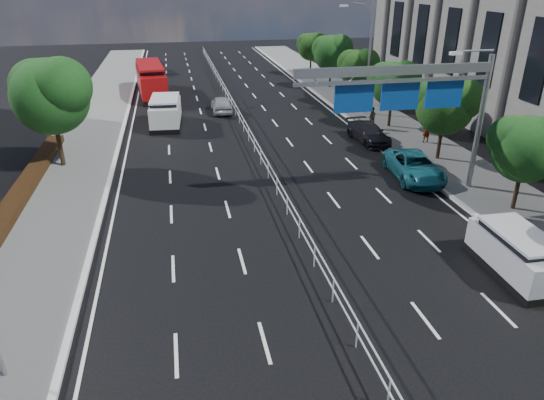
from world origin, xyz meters
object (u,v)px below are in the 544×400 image
object	(u,v)px
red_bus	(151,78)
parked_car_dark	(369,133)
pedestrian_b	(371,117)
parked_car_teal	(414,166)
near_car_dark	(156,67)
pedestrian_a	(426,131)
overhead_gantry	(416,90)
near_car_silver	(222,104)
silver_minivan	(517,253)
white_minivan	(166,112)

from	to	relation	value
red_bus	parked_car_dark	xyz separation A→B (m)	(15.35, -18.61, -0.92)
parked_car_dark	pedestrian_b	size ratio (longest dim) A/B	2.76
parked_car_teal	near_car_dark	bearing A→B (deg)	117.56
pedestrian_a	pedestrian_b	bearing A→B (deg)	-63.90
overhead_gantry	near_car_dark	distance (m)	42.32
overhead_gantry	pedestrian_b	size ratio (longest dim) A/B	6.33
near_car_silver	pedestrian_b	distance (m)	13.01
parked_car_teal	parked_car_dark	bearing A→B (deg)	95.83
silver_minivan	pedestrian_a	size ratio (longest dim) A/B	2.81
near_car_silver	parked_car_teal	bearing A→B (deg)	119.13
overhead_gantry	pedestrian_a	world-z (taller)	overhead_gantry
near_car_silver	pedestrian_a	distance (m)	17.45
white_minivan	near_car_silver	xyz separation A→B (m)	(4.70, 3.24, -0.39)
pedestrian_b	pedestrian_a	bearing A→B (deg)	138.18
near_car_silver	parked_car_teal	distance (m)	19.64
parked_car_dark	pedestrian_a	size ratio (longest dim) A/B	2.85
pedestrian_a	pedestrian_b	distance (m)	4.75
near_car_silver	pedestrian_b	bearing A→B (deg)	145.53
overhead_gantry	parked_car_dark	xyz separation A→B (m)	(1.56, 8.95, -4.96)
parked_car_dark	pedestrian_b	world-z (taller)	pedestrian_b
parked_car_teal	pedestrian_b	size ratio (longest dim) A/B	3.18
overhead_gantry	parked_car_dark	distance (m)	10.35
overhead_gantry	silver_minivan	xyz separation A→B (m)	(0.86, -8.05, -4.72)
overhead_gantry	red_bus	world-z (taller)	overhead_gantry
overhead_gantry	white_minivan	size ratio (longest dim) A/B	1.95
near_car_dark	pedestrian_b	world-z (taller)	pedestrian_b
parked_car_teal	silver_minivan	bearing A→B (deg)	-88.20
white_minivan	pedestrian_a	distance (m)	19.59
red_bus	pedestrian_a	size ratio (longest dim) A/B	6.58
parked_car_dark	near_car_dark	bearing A→B (deg)	110.91
pedestrian_b	white_minivan	bearing A→B (deg)	2.11
overhead_gantry	parked_car_teal	bearing A→B (deg)	51.31
parked_car_dark	pedestrian_b	distance (m)	3.09
white_minivan	parked_car_teal	world-z (taller)	white_minivan
white_minivan	red_bus	world-z (taller)	red_bus
near_car_silver	silver_minivan	world-z (taller)	silver_minivan
overhead_gantry	red_bus	xyz separation A→B (m)	(-13.79, 27.55, -4.04)
overhead_gantry	white_minivan	world-z (taller)	overhead_gantry
near_car_silver	parked_car_teal	world-z (taller)	parked_car_teal
red_bus	pedestrian_a	distance (m)	27.58
red_bus	silver_minivan	distance (m)	38.51
near_car_dark	silver_minivan	size ratio (longest dim) A/B	0.95
near_car_dark	red_bus	bearing A→B (deg)	95.09
parked_car_dark	pedestrian_a	bearing A→B (deg)	-24.61
parked_car_teal	near_car_silver	bearing A→B (deg)	124.08
red_bus	silver_minivan	bearing A→B (deg)	-73.18
overhead_gantry	pedestrian_a	size ratio (longest dim) A/B	6.56
white_minivan	near_car_dark	size ratio (longest dim) A/B	1.25
near_car_silver	parked_car_dark	xyz separation A→B (m)	(9.30, -10.30, -0.05)
silver_minivan	pedestrian_b	world-z (taller)	silver_minivan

